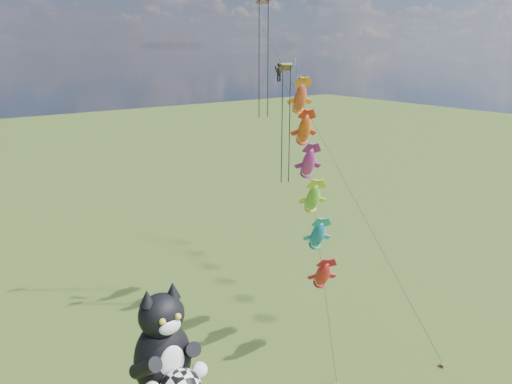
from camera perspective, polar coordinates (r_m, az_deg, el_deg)
cat_kite_rig at (r=21.09m, az=-10.25°, el=-18.01°), size 2.71×4.23×12.16m
fish_windsock_rig at (r=37.43m, az=6.27°, el=1.29°), size 7.91×13.98×20.12m
parafoil_rig at (r=39.35m, az=3.04°, el=12.76°), size 3.68×17.25×24.61m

